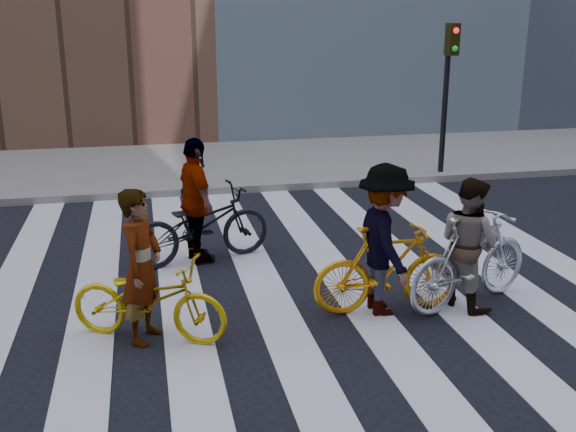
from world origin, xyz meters
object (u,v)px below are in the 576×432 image
object	(u,v)px
traffic_signal	(448,74)
rider_right	(385,240)
rider_rear	(196,201)
bike_yellow_right	(387,269)
bike_dark_rear	(201,225)
bike_yellow_left	(149,299)
rider_mid	(468,243)
bike_silver_mid	(471,260)
rider_left	(142,266)

from	to	relation	value
traffic_signal	rider_right	size ratio (longest dim) A/B	1.80
rider_rear	bike_yellow_right	bearing A→B (deg)	-151.62
traffic_signal	rider_rear	size ratio (longest dim) A/B	1.80
bike_dark_rear	bike_yellow_left	bearing A→B (deg)	146.53
rider_right	rider_rear	distance (m)	3.03
bike_yellow_left	rider_rear	bearing A→B (deg)	7.50
rider_mid	bike_dark_rear	bearing A→B (deg)	32.56
bike_silver_mid	bike_yellow_left	bearing A→B (deg)	70.34
bike_dark_rear	rider_left	xyz separation A→B (m)	(-0.84, -2.36, 0.32)
bike_yellow_left	rider_mid	world-z (taller)	rider_mid
bike_silver_mid	bike_yellow_right	size ratio (longest dim) A/B	1.09
rider_left	rider_rear	bearing A→B (deg)	6.40
bike_yellow_left	bike_silver_mid	xyz separation A→B (m)	(3.92, 0.09, 0.12)
traffic_signal	bike_silver_mid	world-z (taller)	traffic_signal
traffic_signal	rider_left	size ratio (longest dim) A/B	1.90
bike_silver_mid	bike_dark_rear	bearing A→B (deg)	33.00
bike_silver_mid	rider_left	bearing A→B (deg)	70.32
bike_dark_rear	rider_left	distance (m)	2.53
bike_yellow_right	rider_mid	xyz separation A→B (m)	(1.02, -0.04, 0.27)
bike_dark_rear	rider_mid	distance (m)	3.83
bike_yellow_right	rider_mid	size ratio (longest dim) A/B	1.12
rider_right	rider_mid	bearing A→B (deg)	-91.14
rider_rear	traffic_signal	bearing A→B (deg)	-69.59
bike_dark_rear	rider_left	bearing A→B (deg)	145.45
bike_silver_mid	rider_right	bearing A→B (deg)	67.05
bike_silver_mid	rider_left	distance (m)	3.98
bike_yellow_right	rider_right	bearing A→B (deg)	90.88
rider_rear	bike_dark_rear	bearing A→B (deg)	-104.91
rider_mid	rider_right	world-z (taller)	rider_right
rider_rear	bike_silver_mid	bearing A→B (deg)	-140.46
bike_silver_mid	rider_mid	world-z (taller)	rider_mid
traffic_signal	rider_rear	xyz separation A→B (m)	(-5.72, -4.06, -1.36)
bike_yellow_left	rider_rear	size ratio (longest dim) A/B	0.99
bike_yellow_left	rider_mid	xyz separation A→B (m)	(3.87, 0.09, 0.34)
bike_yellow_right	bike_silver_mid	bearing A→B (deg)	-91.14
bike_yellow_left	rider_left	world-z (taller)	rider_left
bike_yellow_left	bike_dark_rear	xyz separation A→B (m)	(0.79, 2.36, 0.08)
traffic_signal	bike_yellow_right	size ratio (longest dim) A/B	1.81
rider_right	bike_silver_mid	bearing A→B (deg)	-91.05
rider_mid	rider_right	bearing A→B (deg)	66.96
rider_mid	rider_left	bearing A→B (deg)	70.34
rider_left	rider_mid	size ratio (longest dim) A/B	1.06
rider_left	bike_yellow_right	bearing A→B (deg)	-62.46
rider_left	rider_right	distance (m)	2.85
bike_yellow_right	bike_yellow_left	bearing A→B (deg)	93.51
bike_yellow_left	rider_mid	distance (m)	3.88
bike_yellow_left	bike_silver_mid	bearing A→B (deg)	-63.69
bike_yellow_left	rider_left	size ratio (longest dim) A/B	1.04
rider_right	bike_dark_rear	bearing A→B (deg)	42.79
bike_yellow_right	rider_left	xyz separation A→B (m)	(-2.89, -0.13, 0.32)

